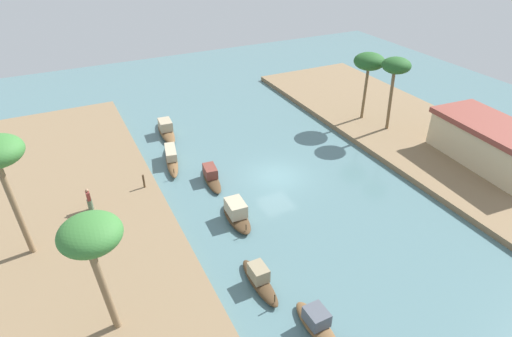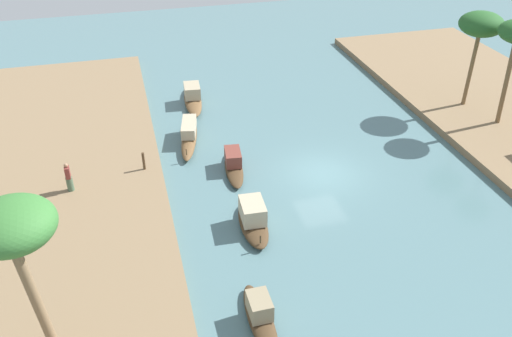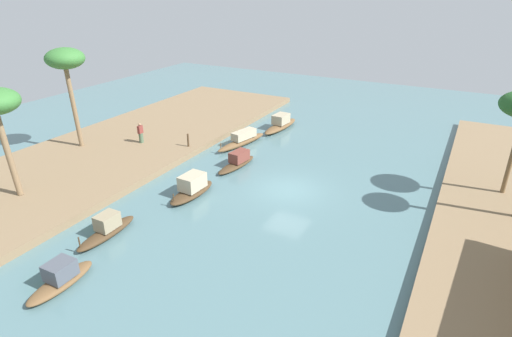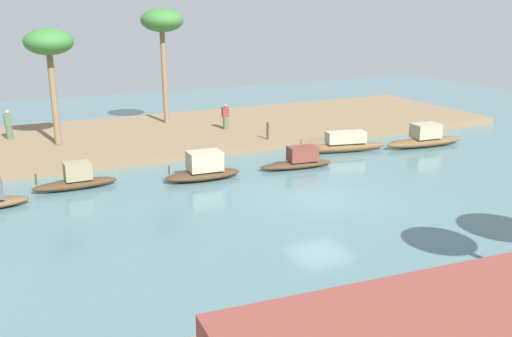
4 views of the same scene
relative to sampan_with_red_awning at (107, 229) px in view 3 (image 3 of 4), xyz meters
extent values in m
plane|color=slate|center=(-8.97, 5.92, -0.42)|extent=(65.91, 65.91, 0.00)
cube|color=#846B4C|center=(-8.97, -8.08, -0.19)|extent=(37.90, 11.39, 0.45)
ellipsoid|color=#47331E|center=(0.04, 0.00, -0.20)|extent=(3.67, 0.92, 0.44)
cube|color=gray|center=(-0.10, 0.00, 0.40)|extent=(1.14, 0.81, 0.77)
cylinder|color=#47331E|center=(1.66, 0.01, 0.23)|extent=(0.07, 0.07, 0.51)
ellipsoid|color=brown|center=(3.67, 1.16, -0.20)|extent=(3.23, 1.10, 0.42)
cube|color=#4C515B|center=(3.58, 1.16, 0.37)|extent=(1.14, 0.97, 0.73)
ellipsoid|color=#47331E|center=(-5.51, 1.16, -0.18)|extent=(3.67, 1.40, 0.46)
cube|color=tan|center=(-5.62, 1.17, 0.49)|extent=(1.59, 1.13, 0.88)
cylinder|color=#47331E|center=(-3.92, 1.08, 0.21)|extent=(0.07, 0.07, 0.42)
ellipsoid|color=#47331E|center=(-10.39, 1.37, -0.23)|extent=(3.88, 1.36, 0.37)
cube|color=brown|center=(-10.71, 1.40, 0.31)|extent=(1.52, 0.98, 0.71)
ellipsoid|color=brown|center=(-14.25, -0.44, -0.16)|extent=(5.31, 1.92, 0.52)
cube|color=tan|center=(-14.50, -0.38, 0.42)|extent=(2.29, 1.22, 0.62)
cylinder|color=brown|center=(-11.99, -0.92, 0.25)|extent=(0.07, 0.07, 0.39)
ellipsoid|color=brown|center=(-19.26, 0.57, -0.15)|extent=(5.05, 1.51, 0.52)
cube|color=tan|center=(-19.30, 0.58, 0.51)|extent=(1.63, 1.14, 0.80)
cylinder|color=#4C664C|center=(-10.13, -6.95, 0.41)|extent=(0.33, 0.33, 0.75)
cube|color=brown|center=(-10.13, -6.95, 1.08)|extent=(0.41, 0.24, 0.59)
sphere|color=#9E7556|center=(-10.13, -6.95, 1.48)|extent=(0.20, 0.20, 0.20)
cylinder|color=#4C3823|center=(-11.16, -3.27, 0.53)|extent=(0.14, 0.14, 0.99)
cylinder|color=#7F6647|center=(-7.49, -10.55, 2.99)|extent=(0.32, 0.52, 5.92)
ellipsoid|color=#387533|center=(-7.49, -10.55, 6.47)|extent=(2.66, 2.66, 1.46)
cylinder|color=#7F6647|center=(-0.28, -7.34, 2.53)|extent=(0.34, 0.67, 5.01)
cylinder|color=brown|center=(-13.80, 17.45, 2.40)|extent=(0.25, 0.26, 4.73)
camera|label=1|loc=(14.32, -7.26, 16.50)|focal=30.08mm
camera|label=2|loc=(13.08, -3.62, 15.15)|focal=37.29mm
camera|label=3|loc=(12.00, 14.88, 11.23)|focal=29.03mm
camera|label=4|loc=(3.74, 25.76, 7.51)|focal=41.30mm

